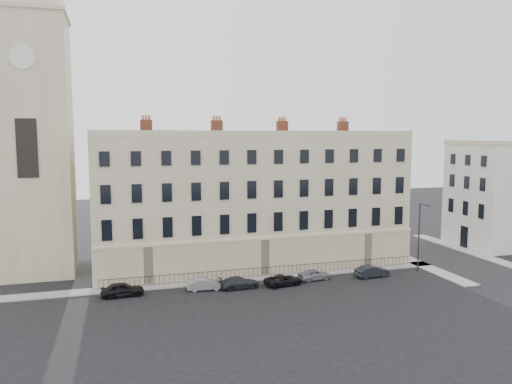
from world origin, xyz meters
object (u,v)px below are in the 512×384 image
at_px(car_c, 239,283).
at_px(car_d, 283,280).
at_px(car_b, 205,284).
at_px(streetlamp, 420,234).
at_px(car_e, 314,275).
at_px(car_f, 372,271).
at_px(car_a, 122,289).

relative_size(car_c, car_d, 1.03).
xyz_separation_m(car_b, streetlamp, (24.30, -0.16, 3.73)).
relative_size(car_b, car_e, 1.04).
distance_m(car_b, car_d, 8.01).
relative_size(car_f, streetlamp, 0.49).
relative_size(car_a, car_b, 1.11).
bearing_deg(car_c, car_d, -96.28).
xyz_separation_m(car_b, car_e, (11.73, 0.09, -0.00)).
distance_m(car_a, car_c, 11.35).
bearing_deg(car_c, car_e, -88.88).
distance_m(car_c, streetlamp, 21.25).
relative_size(car_b, streetlamp, 0.47).
height_order(car_c, car_e, car_e).
height_order(car_c, streetlamp, streetlamp).
height_order(car_f, streetlamp, streetlamp).
xyz_separation_m(car_a, car_c, (11.33, -0.69, -0.10)).
height_order(car_d, streetlamp, streetlamp).
distance_m(car_c, car_e, 8.36).
bearing_deg(car_a, streetlamp, -94.58).
bearing_deg(car_b, streetlamp, -87.38).
bearing_deg(car_e, car_f, -103.25).
height_order(car_a, car_d, car_a).
bearing_deg(car_e, car_d, 95.32).
bearing_deg(car_b, car_f, -88.83).
xyz_separation_m(car_d, car_e, (3.76, 0.84, 0.05)).
height_order(car_b, car_f, car_f).
bearing_deg(car_d, streetlamp, -97.26).
height_order(car_c, car_d, car_c).
bearing_deg(car_a, car_f, -95.67).
relative_size(car_e, car_f, 0.92).
relative_size(car_d, streetlamp, 0.51).
bearing_deg(car_e, streetlamp, -98.46).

